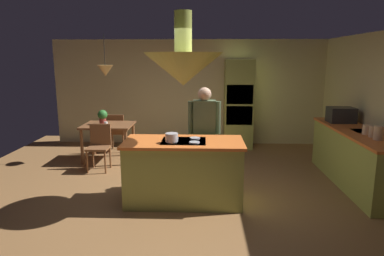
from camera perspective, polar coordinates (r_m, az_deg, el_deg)
ground at (r=5.44m, az=-1.23°, el=-11.24°), size 8.16×8.16×0.00m
wall_back at (r=8.50m, az=0.06°, el=5.95°), size 6.80×0.10×2.55m
kitchen_island at (r=5.08m, az=-1.38°, el=-7.22°), size 1.74×0.83×0.95m
counter_run_right at (r=6.37m, az=25.65°, el=-4.45°), size 0.73×2.59×0.93m
oven_tower at (r=8.16m, az=7.73°, el=3.95°), size 0.66×0.62×2.08m
dining_table at (r=7.33m, az=-13.77°, el=-0.22°), size 1.01×0.84×0.76m
person_at_island at (r=5.61m, az=2.06°, el=-0.39°), size 0.53×0.22×1.65m
range_hood at (r=4.81m, az=-1.47°, el=10.12°), size 1.10×1.10×1.00m
pendant_light_over_table at (r=7.19m, az=-14.24°, el=9.26°), size 0.32×0.32×0.82m
chair_facing_island at (r=6.76m, az=-15.17°, el=-2.55°), size 0.40×0.40×0.87m
chair_by_back_wall at (r=7.96m, az=-12.49°, el=-0.32°), size 0.40×0.40×0.87m
potted_plant_on_table at (r=7.32m, az=-14.67°, el=1.93°), size 0.20×0.20×0.30m
cup_on_table at (r=7.10m, az=-14.14°, el=0.64°), size 0.07×0.07×0.09m
canister_flour at (r=5.68m, az=28.64°, el=-0.74°), size 0.14×0.14×0.20m
canister_sugar at (r=5.84m, az=27.85°, el=-0.57°), size 0.11×0.11×0.16m
canister_tea at (r=6.00m, az=27.11°, el=-0.27°), size 0.13×0.13×0.15m
microwave_on_counter at (r=6.94m, az=23.58°, el=2.02°), size 0.46×0.36×0.28m
cooking_pot_on_cooktop at (r=4.82m, az=-3.40°, el=-1.57°), size 0.18×0.18×0.12m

